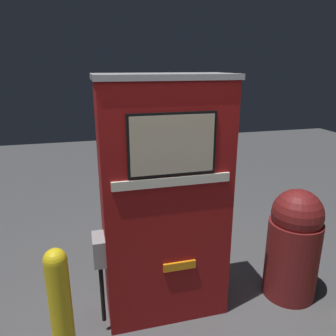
# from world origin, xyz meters

# --- Properties ---
(ground_plane) EXTENTS (14.00, 14.00, 0.00)m
(ground_plane) POSITION_xyz_m (0.00, 0.00, 0.00)
(ground_plane) COLOR #4C4C4F
(gas_pump) EXTENTS (1.07, 0.50, 1.94)m
(gas_pump) POSITION_xyz_m (-0.00, 0.23, 0.97)
(gas_pump) COLOR maroon
(gas_pump) RESTS_ON ground_plane
(safety_bollard) EXTENTS (0.15, 0.15, 0.92)m
(safety_bollard) POSITION_xyz_m (-0.80, -0.18, 0.49)
(safety_bollard) COLOR yellow
(safety_bollard) RESTS_ON ground_plane
(trash_bin) EXTENTS (0.45, 0.45, 1.01)m
(trash_bin) POSITION_xyz_m (1.13, 0.10, 0.51)
(trash_bin) COLOR maroon
(trash_bin) RESTS_ON ground_plane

